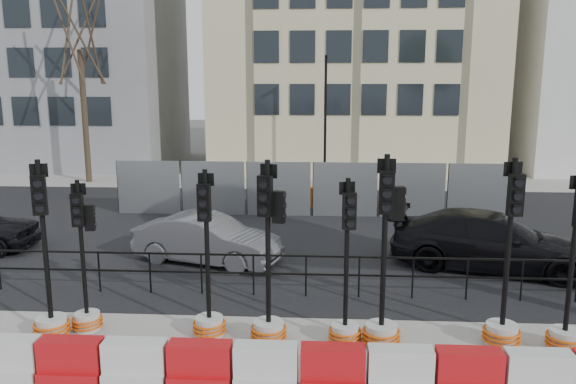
# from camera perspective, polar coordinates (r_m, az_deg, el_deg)

# --- Properties ---
(ground) EXTENTS (120.00, 120.00, 0.00)m
(ground) POSITION_cam_1_polar(r_m,az_deg,el_deg) (11.95, 1.66, -12.76)
(ground) COLOR #51514C
(ground) RESTS_ON ground
(road) EXTENTS (40.00, 14.00, 0.03)m
(road) POSITION_cam_1_polar(r_m,az_deg,el_deg) (18.56, 2.31, -3.91)
(road) COLOR black
(road) RESTS_ON ground
(sidewalk_far) EXTENTS (40.00, 4.00, 0.02)m
(sidewalk_far) POSITION_cam_1_polar(r_m,az_deg,el_deg) (27.35, 2.66, 1.00)
(sidewalk_far) COLOR gray
(sidewalk_far) RESTS_ON ground
(building_grey) EXTENTS (11.00, 9.06, 14.00)m
(building_grey) POSITION_cam_1_polar(r_m,az_deg,el_deg) (35.94, -20.75, 13.94)
(building_grey) COLOR gray
(building_grey) RESTS_ON ground
(building_cream) EXTENTS (15.00, 10.06, 18.00)m
(building_cream) POSITION_cam_1_polar(r_m,az_deg,el_deg) (33.20, 6.59, 18.32)
(building_cream) COLOR beige
(building_cream) RESTS_ON ground
(kerb_railing) EXTENTS (18.00, 0.04, 1.00)m
(kerb_railing) POSITION_cam_1_polar(r_m,az_deg,el_deg) (12.82, 1.84, -7.77)
(kerb_railing) COLOR black
(kerb_railing) RESTS_ON ground
(heras_fencing) EXTENTS (14.33, 1.72, 2.00)m
(heras_fencing) POSITION_cam_1_polar(r_m,az_deg,el_deg) (21.13, 2.43, -0.18)
(heras_fencing) COLOR gray
(heras_fencing) RESTS_ON ground
(lamp_post_far) EXTENTS (0.12, 0.56, 6.00)m
(lamp_post_far) POSITION_cam_1_polar(r_m,az_deg,el_deg) (25.95, 3.81, 7.59)
(lamp_post_far) COLOR black
(lamp_post_far) RESTS_ON ground
(tree_bare_far) EXTENTS (2.00, 2.00, 9.00)m
(tree_bare_far) POSITION_cam_1_polar(r_m,az_deg,el_deg) (28.79, -20.42, 14.12)
(tree_bare_far) COLOR #473828
(tree_bare_far) RESTS_ON ground
(barrier_row) EXTENTS (12.55, 0.50, 0.80)m
(barrier_row) POSITION_cam_1_polar(r_m,az_deg,el_deg) (9.28, 1.14, -17.73)
(barrier_row) COLOR red
(barrier_row) RESTS_ON ground
(traffic_signal_a) EXTENTS (0.68, 0.68, 3.46)m
(traffic_signal_a) POSITION_cam_1_polar(r_m,az_deg,el_deg) (11.77, -23.06, -10.33)
(traffic_signal_a) COLOR silver
(traffic_signal_a) RESTS_ON ground
(traffic_signal_b) EXTENTS (0.60, 0.60, 3.03)m
(traffic_signal_b) POSITION_cam_1_polar(r_m,az_deg,el_deg) (11.85, -19.84, -9.91)
(traffic_signal_b) COLOR silver
(traffic_signal_b) RESTS_ON ground
(traffic_signal_c) EXTENTS (0.64, 0.64, 3.27)m
(traffic_signal_c) POSITION_cam_1_polar(r_m,az_deg,el_deg) (11.04, -8.08, -11.16)
(traffic_signal_c) COLOR silver
(traffic_signal_c) RESTS_ON ground
(traffic_signal_d) EXTENTS (0.69, 0.69, 3.49)m
(traffic_signal_d) POSITION_cam_1_polar(r_m,az_deg,el_deg) (10.64, -1.97, -11.04)
(traffic_signal_d) COLOR silver
(traffic_signal_d) RESTS_ON ground
(traffic_signal_e) EXTENTS (0.62, 0.62, 3.17)m
(traffic_signal_e) POSITION_cam_1_polar(r_m,az_deg,el_deg) (10.71, 5.87, -11.96)
(traffic_signal_e) COLOR silver
(traffic_signal_e) RESTS_ON ground
(traffic_signal_f) EXTENTS (0.71, 0.71, 3.61)m
(traffic_signal_f) POSITION_cam_1_polar(r_m,az_deg,el_deg) (10.61, 9.62, -11.07)
(traffic_signal_f) COLOR silver
(traffic_signal_f) RESTS_ON ground
(traffic_signal_g) EXTENTS (0.70, 0.70, 3.55)m
(traffic_signal_g) POSITION_cam_1_polar(r_m,az_deg,el_deg) (11.28, 21.07, -11.03)
(traffic_signal_g) COLOR silver
(traffic_signal_g) RESTS_ON ground
(traffic_signal_h) EXTENTS (0.66, 0.66, 3.33)m
(traffic_signal_h) POSITION_cam_1_polar(r_m,az_deg,el_deg) (11.55, 26.49, -11.17)
(traffic_signal_h) COLOR silver
(traffic_signal_h) RESTS_ON ground
(car_b) EXTENTS (3.60, 4.76, 1.31)m
(car_b) POSITION_cam_1_polar(r_m,az_deg,el_deg) (15.35, -8.22, -4.78)
(car_b) COLOR #57585D
(car_b) RESTS_ON ground
(car_c) EXTENTS (4.94, 6.32, 1.50)m
(car_c) POSITION_cam_1_polar(r_m,az_deg,el_deg) (15.60, 19.94, -4.74)
(car_c) COLOR black
(car_c) RESTS_ON ground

